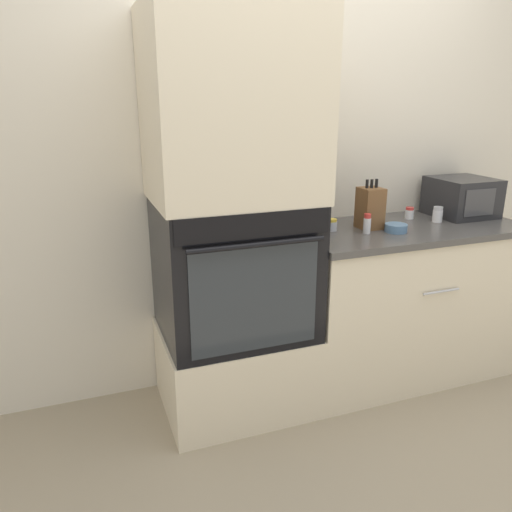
% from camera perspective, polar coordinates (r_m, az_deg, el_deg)
% --- Properties ---
extents(ground_plane, '(12.00, 12.00, 0.00)m').
position_cam_1_polar(ground_plane, '(2.68, 7.78, -17.99)').
color(ground_plane, gray).
extents(wall_back, '(8.00, 0.05, 2.50)m').
position_cam_1_polar(wall_back, '(2.77, 2.69, 11.31)').
color(wall_back, beige).
rests_on(wall_back, ground_plane).
extents(oven_cabinet_base, '(0.74, 0.60, 0.43)m').
position_cam_1_polar(oven_cabinet_base, '(2.67, -2.36, -12.50)').
color(oven_cabinet_base, beige).
rests_on(oven_cabinet_base, ground_plane).
extents(wall_oven, '(0.72, 0.64, 0.67)m').
position_cam_1_polar(wall_oven, '(2.44, -2.49, -1.32)').
color(wall_oven, black).
rests_on(wall_oven, oven_cabinet_base).
extents(oven_cabinet_upper, '(0.74, 0.60, 0.84)m').
position_cam_1_polar(oven_cabinet_upper, '(2.31, -2.78, 16.74)').
color(oven_cabinet_upper, beige).
rests_on(oven_cabinet_upper, wall_oven).
extents(counter_unit, '(1.29, 0.63, 0.89)m').
position_cam_1_polar(counter_unit, '(3.00, 16.26, -4.83)').
color(counter_unit, beige).
rests_on(counter_unit, ground_plane).
extents(microwave, '(0.33, 0.33, 0.22)m').
position_cam_1_polar(microwave, '(3.19, 22.44, 6.25)').
color(microwave, '#232326').
rests_on(microwave, counter_unit).
extents(knife_block, '(0.11, 0.12, 0.26)m').
position_cam_1_polar(knife_block, '(2.73, 12.90, 5.38)').
color(knife_block, brown).
rests_on(knife_block, counter_unit).
extents(bowl, '(0.12, 0.12, 0.04)m').
position_cam_1_polar(bowl, '(2.70, 15.71, 3.11)').
color(bowl, '#517599').
rests_on(bowl, counter_unit).
extents(condiment_jar_near, '(0.04, 0.04, 0.10)m').
position_cam_1_polar(condiment_jar_near, '(2.63, 12.58, 3.61)').
color(condiment_jar_near, silver).
rests_on(condiment_jar_near, counter_unit).
extents(condiment_jar_mid, '(0.06, 0.06, 0.09)m').
position_cam_1_polar(condiment_jar_mid, '(2.99, 20.05, 4.48)').
color(condiment_jar_mid, silver).
rests_on(condiment_jar_mid, counter_unit).
extents(condiment_jar_far, '(0.06, 0.06, 0.06)m').
position_cam_1_polar(condiment_jar_far, '(2.66, 8.63, 3.54)').
color(condiment_jar_far, silver).
rests_on(condiment_jar_far, counter_unit).
extents(condiment_jar_back, '(0.05, 0.05, 0.07)m').
position_cam_1_polar(condiment_jar_back, '(3.02, 17.13, 4.71)').
color(condiment_jar_back, silver).
rests_on(condiment_jar_back, counter_unit).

